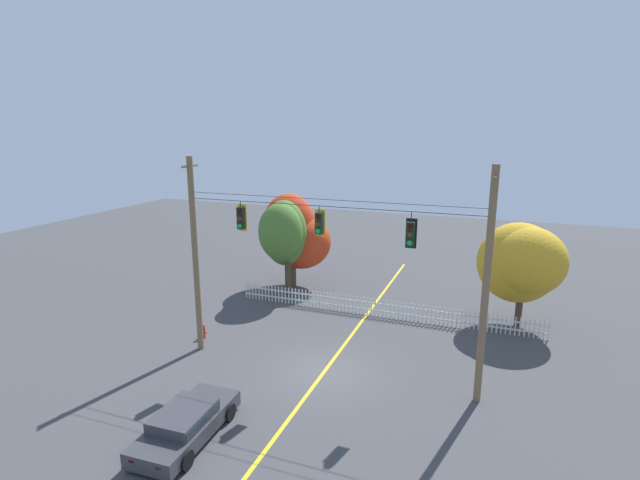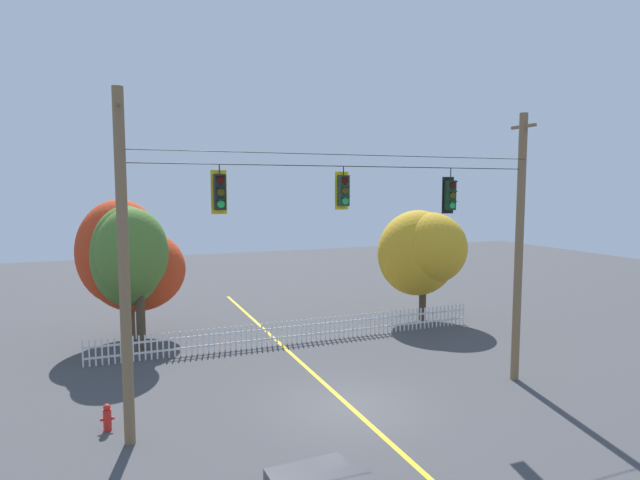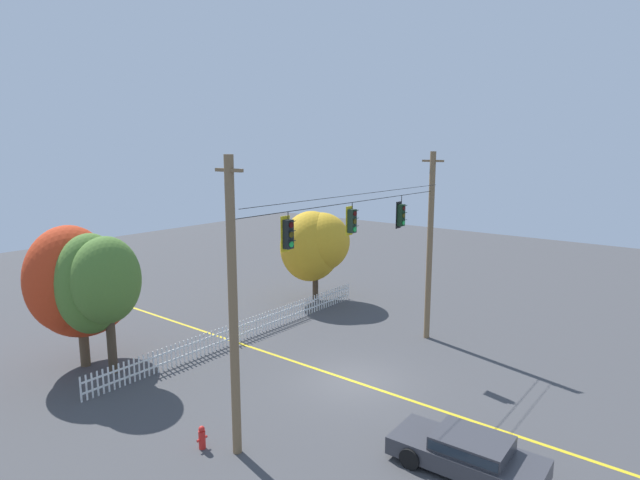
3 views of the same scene
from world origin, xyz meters
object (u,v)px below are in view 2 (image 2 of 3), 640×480
at_px(autumn_maple_mid, 130,255).
at_px(autumn_oak_far_east, 423,251).
at_px(fire_hydrant, 107,417).
at_px(autumn_maple_near_fence, 129,261).
at_px(traffic_signal_westbound_side, 450,195).
at_px(traffic_signal_northbound_secondary, 343,191).
at_px(traffic_signal_northbound_primary, 220,192).

xyz_separation_m(autumn_maple_mid, autumn_oak_far_east, (13.94, -0.15, -0.44)).
bearing_deg(fire_hydrant, autumn_oak_far_east, 26.43).
relative_size(autumn_maple_near_fence, fire_hydrant, 8.15).
bearing_deg(autumn_oak_far_east, traffic_signal_westbound_side, -117.78).
height_order(traffic_signal_northbound_secondary, traffic_signal_westbound_side, same).
bearing_deg(autumn_maple_mid, autumn_maple_near_fence, 89.32).
distance_m(traffic_signal_northbound_primary, autumn_oak_far_east, 14.88).
relative_size(traffic_signal_westbound_side, autumn_maple_mid, 0.24).
xyz_separation_m(traffic_signal_northbound_primary, traffic_signal_northbound_secondary, (3.66, -0.00, 0.03)).
relative_size(traffic_signal_northbound_primary, traffic_signal_northbound_secondary, 1.05).
relative_size(autumn_maple_near_fence, autumn_maple_mid, 1.04).
distance_m(traffic_signal_westbound_side, autumn_maple_mid, 13.04).
height_order(traffic_signal_northbound_primary, traffic_signal_westbound_side, same).
bearing_deg(traffic_signal_westbound_side, fire_hydrant, 174.45).
bearing_deg(autumn_maple_mid, traffic_signal_westbound_side, -42.10).
distance_m(traffic_signal_northbound_secondary, autumn_maple_near_fence, 12.25).
distance_m(traffic_signal_westbound_side, autumn_oak_far_east, 9.98).
bearing_deg(autumn_maple_near_fence, autumn_oak_far_east, -7.91).
relative_size(traffic_signal_northbound_primary, autumn_maple_near_fence, 0.22).
xyz_separation_m(autumn_maple_near_fence, autumn_oak_far_east, (13.92, -1.93, 0.06)).
bearing_deg(traffic_signal_northbound_primary, traffic_signal_northbound_secondary, -0.01).
xyz_separation_m(traffic_signal_northbound_primary, traffic_signal_westbound_side, (7.43, -0.00, -0.12)).
height_order(traffic_signal_northbound_secondary, autumn_maple_mid, traffic_signal_northbound_secondary).
height_order(autumn_oak_far_east, fire_hydrant, autumn_oak_far_east).
relative_size(traffic_signal_westbound_side, autumn_oak_far_east, 0.26).
distance_m(autumn_maple_near_fence, autumn_maple_mid, 1.85).
relative_size(traffic_signal_northbound_primary, autumn_oak_far_east, 0.24).
distance_m(traffic_signal_northbound_secondary, autumn_oak_far_east, 12.17).
bearing_deg(traffic_signal_northbound_secondary, autumn_maple_near_fence, 118.84).
xyz_separation_m(traffic_signal_westbound_side, autumn_maple_near_fence, (-9.48, 10.37, -3.00)).
bearing_deg(traffic_signal_northbound_primary, autumn_maple_mid, 103.55).
xyz_separation_m(traffic_signal_northbound_secondary, autumn_oak_far_east, (8.21, 8.44, -3.10)).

